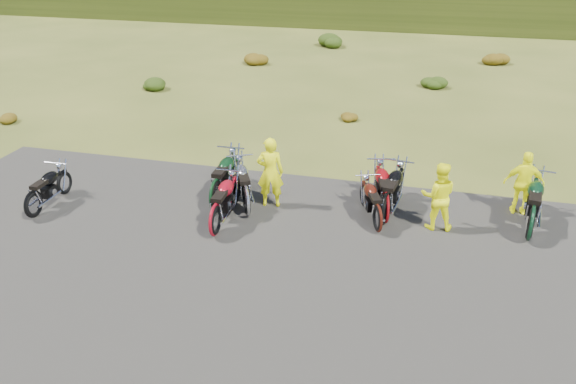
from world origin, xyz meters
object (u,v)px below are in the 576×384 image
(motorcycle_0, at_px, (36,218))
(motorcycle_7, at_px, (527,240))
(motorcycle_3, at_px, (247,216))
(person_middle, at_px, (270,173))

(motorcycle_0, distance_m, motorcycle_7, 11.62)
(motorcycle_3, bearing_deg, motorcycle_0, 79.57)
(motorcycle_0, relative_size, motorcycle_3, 0.89)
(motorcycle_7, bearing_deg, motorcycle_0, 108.08)
(motorcycle_7, xyz_separation_m, person_middle, (-6.10, 0.19, 0.90))
(motorcycle_0, xyz_separation_m, motorcycle_3, (4.95, 1.37, 0.00))
(motorcycle_3, xyz_separation_m, person_middle, (0.42, 0.65, 0.90))
(person_middle, bearing_deg, motorcycle_0, 8.95)
(motorcycle_0, xyz_separation_m, person_middle, (5.37, 2.02, 0.90))
(motorcycle_7, relative_size, person_middle, 1.29)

